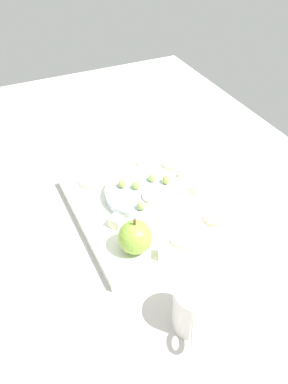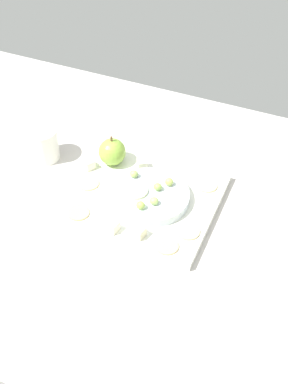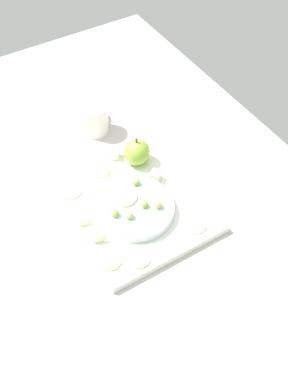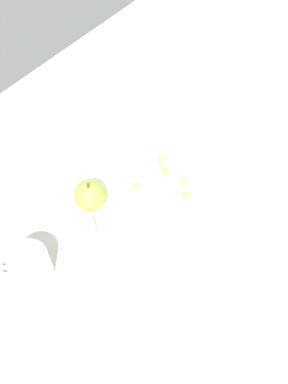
{
  "view_description": "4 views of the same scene",
  "coord_description": "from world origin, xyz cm",
  "views": [
    {
      "loc": [
        -61.31,
        30.3,
        63.03
      ],
      "look_at": [
        -1.73,
        2.37,
        9.2
      ],
      "focal_mm": 38.74,
      "sensor_mm": 36.0,
      "label": 1
    },
    {
      "loc": [
        30.86,
        -71.64,
        83.51
      ],
      "look_at": [
        0.27,
        -0.85,
        8.95
      ],
      "focal_mm": 47.09,
      "sensor_mm": 36.0,
      "label": 2
    },
    {
      "loc": [
        54.87,
        -29.59,
        86.36
      ],
      "look_at": [
        0.67,
        3.34,
        10.25
      ],
      "focal_mm": 42.86,
      "sensor_mm": 36.0,
      "label": 3
    },
    {
      "loc": [
        -40.95,
        -34.27,
        98.51
      ],
      "look_at": [
        -4.43,
        1.84,
        9.14
      ],
      "focal_mm": 49.85,
      "sensor_mm": 36.0,
      "label": 4
    }
  ],
  "objects": [
    {
      "name": "cheese_cube_1",
      "position": [
        -4.82,
        9.92,
        6.42
      ],
      "size": [
        3.2,
        3.2,
        2.29
      ],
      "primitive_type": "cube",
      "rotation": [
        0.0,
        0.0,
        0.62
      ],
      "color": "#ECE7C6",
      "rests_on": "platter"
    },
    {
      "name": "grape_1",
      "position": [
        -4.39,
        4.25,
        8.25
      ],
      "size": [
        1.95,
        1.76,
        1.7
      ],
      "primitive_type": "ellipsoid",
      "color": "#93B15B",
      "rests_on": "serving_dish"
    },
    {
      "name": "apple_slice_0",
      "position": [
        -2.16,
        0.36,
        7.7
      ],
      "size": [
        5.52,
        5.52,
        0.6
      ],
      "primitive_type": "cylinder",
      "color": "beige",
      "rests_on": "serving_dish"
    },
    {
      "name": "cheese_cube_0",
      "position": [
        -2.65,
        -10.45,
        6.42
      ],
      "size": [
        2.71,
        2.71,
        2.29
      ],
      "primitive_type": "cube",
      "rotation": [
        0.0,
        0.0,
        1.36
      ],
      "color": "#F6F0CE",
      "rests_on": "platter"
    },
    {
      "name": "serving_dish",
      "position": [
        1.17,
        1.02,
        6.34
      ],
      "size": [
        16.8,
        16.8,
        2.12
      ],
      "primitive_type": "cylinder",
      "color": "silver",
      "rests_on": "platter"
    },
    {
      "name": "table",
      "position": [
        0.0,
        0.0,
        1.67
      ],
      "size": [
        149.36,
        92.4,
        3.34
      ],
      "primitive_type": "cube",
      "color": "#BAB4AF",
      "rests_on": "ground"
    },
    {
      "name": "cheese_cube_2",
      "position": [
        2.96,
        -9.67,
        6.42
      ],
      "size": [
        2.75,
        2.75,
        2.29
      ],
      "primitive_type": "cube",
      "rotation": [
        0.0,
        0.0,
        1.34
      ],
      "color": "#F5EEC0",
      "rests_on": "platter"
    },
    {
      "name": "cracker_0",
      "position": [
        11.08,
        10.11,
        5.48
      ],
      "size": [
        4.73,
        4.73,
        0.4
      ],
      "primitive_type": "cylinder",
      "color": "beige",
      "rests_on": "platter"
    },
    {
      "name": "grape_0",
      "position": [
        2.07,
        2.5,
        8.24
      ],
      "size": [
        1.95,
        1.76,
        1.68
      ],
      "primitive_type": "ellipsoid",
      "color": "#8BB050",
      "rests_on": "serving_dish"
    },
    {
      "name": "grape_3",
      "position": [
        0.94,
        -4.22,
        8.32
      ],
      "size": [
        1.95,
        1.76,
        1.83
      ],
      "primitive_type": "ellipsoid",
      "color": "#9CBB51",
      "rests_on": "serving_dish"
    },
    {
      "name": "platter",
      "position": [
        -1.51,
        1.77,
        4.31
      ],
      "size": [
        33.44,
        28.99,
        1.94
      ],
      "primitive_type": "cube",
      "color": "white",
      "rests_on": "table"
    },
    {
      "name": "cracker_3",
      "position": [
        -11.52,
        -8.98,
        5.48
      ],
      "size": [
        4.73,
        4.73,
        0.4
      ],
      "primitive_type": "cylinder",
      "color": "#D3B97A",
      "rests_on": "platter"
    },
    {
      "name": "cracker_2",
      "position": [
        11.93,
        -4.67,
        5.48
      ],
      "size": [
        4.73,
        4.73,
        0.4
      ],
      "primitive_type": "cylinder",
      "color": "#D4B982",
      "rests_on": "platter"
    },
    {
      "name": "apple_whole",
      "position": [
        -12.13,
        9.06,
        8.51
      ],
      "size": [
        6.46,
        6.46,
        6.46
      ],
      "primitive_type": "sphere",
      "color": "#85B03C",
      "rests_on": "platter"
    },
    {
      "name": "cheese_cube_3",
      "position": [
        -16.31,
        4.98,
        6.42
      ],
      "size": [
        3.13,
        3.13,
        2.29
      ],
      "primitive_type": "cube",
      "rotation": [
        0.0,
        0.0,
        1.05
      ],
      "color": "white",
      "rests_on": "platter"
    },
    {
      "name": "grape_4",
      "position": [
        3.81,
        4.92,
        8.29
      ],
      "size": [
        1.95,
        1.76,
        1.78
      ],
      "primitive_type": "ellipsoid",
      "color": "#9FB354",
      "rests_on": "serving_dish"
    },
    {
      "name": "apple_stem",
      "position": [
        -12.13,
        9.06,
        12.34
      ],
      "size": [
        0.5,
        0.5,
        1.2
      ],
      "primitive_type": "cylinder",
      "color": "brown",
      "rests_on": "apple_whole"
    },
    {
      "name": "cup",
      "position": [
        -29.54,
        6.28,
        7.39
      ],
      "size": [
        9.65,
        8.01,
        8.11
      ],
      "color": "white",
      "rests_on": "table"
    },
    {
      "name": "grape_2",
      "position": [
        3.04,
        -1.84,
        8.24
      ],
      "size": [
        1.95,
        1.76,
        1.68
      ],
      "primitive_type": "ellipsoid",
      "color": "#9EC160",
      "rests_on": "serving_dish"
    },
    {
      "name": "cracker_4",
      "position": [
        9.29,
        -10.04,
        5.48
      ],
      "size": [
        4.73,
        4.73,
        0.4
      ],
      "primitive_type": "cylinder",
      "color": "#DBB67B",
      "rests_on": "platter"
    },
    {
      "name": "cracker_1",
      "position": [
        -13.82,
        0.27,
        5.48
      ],
      "size": [
        4.73,
        4.73,
        0.4
      ],
      "primitive_type": "cylinder",
      "color": "#D4BC82",
      "rests_on": "platter"
    }
  ]
}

